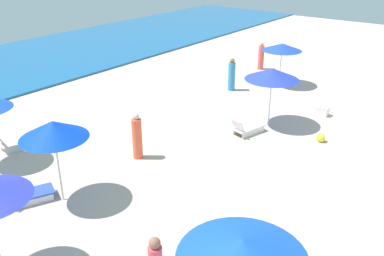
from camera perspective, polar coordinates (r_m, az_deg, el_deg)
The scene contains 12 objects.
umbrella_0 at distance 7.52m, azimuth 6.83°, elevation -15.82°, with size 2.31×2.31×2.61m.
umbrella_1 at distance 23.07m, azimuth 12.04°, elevation 10.61°, with size 2.09×2.09×2.28m.
umbrella_4 at distance 12.56m, azimuth -18.18°, elevation -0.21°, with size 1.98×1.98×2.59m.
lounge_chair_4_0 at distance 13.74m, azimuth -21.22°, elevation -8.30°, with size 1.54×1.16×0.65m.
lounge_chair_5_0 at distance 17.24m, azimuth -22.76°, elevation -1.78°, with size 1.46×0.87×0.75m.
umbrella_6 at distance 17.62m, azimuth 10.74°, elevation 7.16°, with size 2.24×2.24×2.48m.
lounge_chair_6_0 at distance 17.27m, azimuth 7.38°, elevation 0.05°, with size 1.57×0.95×0.77m.
beachgoer_0 at distance 15.16m, azimuth -7.40°, elevation -1.26°, with size 0.35×0.35×1.72m.
beachgoer_1 at distance 22.18m, azimuth 5.36°, elevation 7.07°, with size 0.51×0.51×1.71m.
beachgoer_3 at distance 26.26m, azimuth 9.28°, elevation 9.44°, with size 0.47×0.47×1.64m.
beach_ball_0 at distance 17.24m, azimuth 16.96°, elevation -1.24°, with size 0.35×0.35×0.35m, color yellow.
cooler_box_2 at distance 19.88m, azimuth 17.13°, elevation 2.20°, with size 0.54×0.38×0.40m, color white.
Camera 1 is at (-12.50, -0.31, 7.22)m, focal length 39.62 mm.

